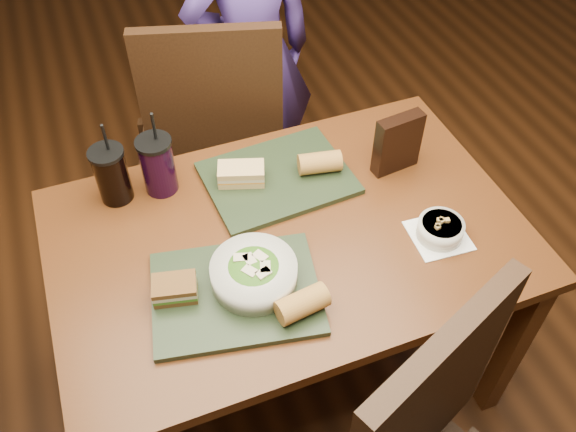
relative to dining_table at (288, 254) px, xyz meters
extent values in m
plane|color=#381C0B|center=(0.00, 0.00, -0.66)|extent=(6.00, 6.00, 0.00)
cube|color=#4E270F|center=(0.60, -0.38, -0.30)|extent=(0.06, 0.06, 0.71)
cube|color=#4E270F|center=(-0.60, 0.38, -0.30)|extent=(0.06, 0.06, 0.71)
cube|color=#4E270F|center=(0.60, 0.38, -0.30)|extent=(0.06, 0.06, 0.71)
cube|color=#4E270F|center=(0.00, 0.00, 0.07)|extent=(1.30, 0.85, 0.04)
cube|color=black|center=(0.08, -0.60, 0.14)|extent=(0.45, 0.22, 0.56)
cube|color=black|center=(-0.05, 0.79, -0.16)|extent=(0.58, 0.58, 0.04)
cube|color=black|center=(-0.05, 0.58, 0.14)|extent=(0.46, 0.17, 0.55)
cube|color=black|center=(-0.25, 0.59, -0.42)|extent=(0.04, 0.04, 0.48)
cube|color=black|center=(0.15, 0.59, -0.42)|extent=(0.04, 0.04, 0.48)
cube|color=black|center=(-0.25, 0.99, -0.42)|extent=(0.04, 0.04, 0.48)
cube|color=black|center=(0.15, 0.99, -0.42)|extent=(0.04, 0.04, 0.48)
imported|color=#4E348F|center=(0.20, 0.91, 0.05)|extent=(0.54, 0.37, 1.43)
cube|color=black|center=(-0.20, -0.15, 0.10)|extent=(0.47, 0.39, 0.02)
cube|color=black|center=(0.05, 0.21, 0.10)|extent=(0.44, 0.35, 0.02)
cylinder|color=silver|center=(-0.14, -0.14, 0.14)|extent=(0.22, 0.22, 0.06)
ellipsoid|color=#427219|center=(-0.14, -0.14, 0.15)|extent=(0.18, 0.18, 0.05)
cube|color=beige|center=(-0.16, -0.15, 0.18)|extent=(0.04, 0.04, 0.01)
cube|color=beige|center=(-0.13, -0.17, 0.18)|extent=(0.04, 0.04, 0.01)
cube|color=beige|center=(-0.12, -0.12, 0.18)|extent=(0.04, 0.04, 0.01)
cube|color=beige|center=(-0.15, -0.12, 0.18)|extent=(0.03, 0.04, 0.01)
cube|color=beige|center=(-0.12, -0.15, 0.18)|extent=(0.04, 0.04, 0.01)
cube|color=beige|center=(-0.17, -0.10, 0.18)|extent=(0.04, 0.04, 0.01)
cube|color=white|center=(0.38, -0.16, 0.09)|extent=(0.16, 0.16, 0.00)
cylinder|color=silver|center=(0.38, -0.16, 0.12)|extent=(0.13, 0.13, 0.05)
cylinder|color=black|center=(0.38, -0.16, 0.14)|extent=(0.11, 0.11, 0.01)
cube|color=#B28947|center=(0.37, -0.17, 0.15)|extent=(0.02, 0.02, 0.01)
cube|color=#B28947|center=(0.36, -0.17, 0.15)|extent=(0.01, 0.01, 0.01)
cube|color=#B28947|center=(0.39, -0.15, 0.15)|extent=(0.02, 0.02, 0.01)
cube|color=#B28947|center=(0.40, -0.16, 0.15)|extent=(0.02, 0.02, 0.01)
cube|color=#B28947|center=(0.38, -0.15, 0.15)|extent=(0.02, 0.02, 0.01)
cube|color=#B28947|center=(0.38, -0.16, 0.15)|extent=(0.02, 0.02, 0.01)
cube|color=#593819|center=(-0.34, -0.11, 0.12)|extent=(0.12, 0.10, 0.01)
cube|color=#3F721E|center=(-0.34, -0.11, 0.13)|extent=(0.12, 0.10, 0.01)
cube|color=beige|center=(-0.34, -0.11, 0.14)|extent=(0.12, 0.10, 0.01)
cube|color=#593819|center=(-0.34, -0.11, 0.15)|extent=(0.12, 0.10, 0.01)
cube|color=tan|center=(-0.06, 0.23, 0.12)|extent=(0.15, 0.11, 0.02)
cube|color=orange|center=(-0.06, 0.23, 0.13)|extent=(0.15, 0.11, 0.01)
cube|color=beige|center=(-0.06, 0.23, 0.14)|extent=(0.15, 0.11, 0.01)
cube|color=tan|center=(-0.06, 0.23, 0.15)|extent=(0.15, 0.11, 0.02)
cylinder|color=#AD7533|center=(-0.06, -0.26, 0.14)|extent=(0.14, 0.08, 0.06)
cylinder|color=#AD7533|center=(0.17, 0.18, 0.14)|extent=(0.14, 0.09, 0.06)
cylinder|color=black|center=(-0.41, 0.31, 0.17)|extent=(0.09, 0.09, 0.16)
cylinder|color=black|center=(-0.41, 0.31, 0.26)|extent=(0.10, 0.10, 0.01)
cylinder|color=black|center=(-0.40, 0.31, 0.31)|extent=(0.01, 0.03, 0.11)
cylinder|color=black|center=(-0.28, 0.30, 0.18)|extent=(0.10, 0.10, 0.17)
cylinder|color=black|center=(-0.28, 0.30, 0.27)|extent=(0.10, 0.10, 0.01)
cylinder|color=black|center=(-0.27, 0.30, 0.32)|extent=(0.01, 0.03, 0.11)
cube|color=black|center=(0.40, 0.13, 0.19)|extent=(0.15, 0.06, 0.19)
camera|label=1|loc=(-0.40, -1.03, 1.37)|focal=38.00mm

